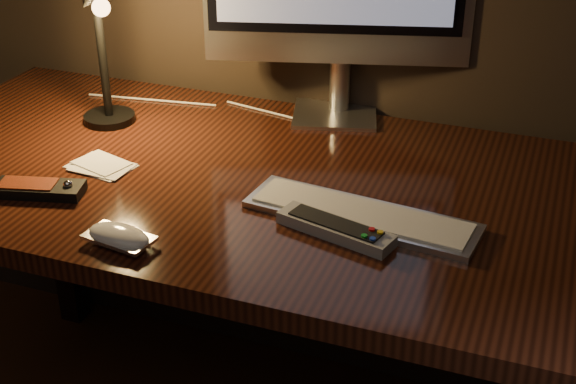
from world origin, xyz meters
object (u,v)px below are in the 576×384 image
(keyboard, at_px, (361,215))
(media_remote, at_px, (39,188))
(mouse, at_px, (119,238))
(tv_remote, at_px, (335,228))
(desk, at_px, (282,220))
(desk_lamp, at_px, (99,13))

(keyboard, xyz_separation_m, media_remote, (-0.58, -0.12, 0.00))
(mouse, relative_size, tv_remote, 0.54)
(desk, relative_size, mouse, 13.88)
(keyboard, bearing_deg, tv_remote, -105.51)
(keyboard, bearing_deg, desk_lamp, 169.47)
(desk, height_order, tv_remote, tv_remote)
(keyboard, height_order, mouse, mouse)
(desk, distance_m, keyboard, 0.29)
(desk, height_order, keyboard, keyboard)
(media_remote, bearing_deg, desk, 21.41)
(desk, xyz_separation_m, desk_lamp, (-0.40, 0.03, 0.38))
(desk, distance_m, desk_lamp, 0.56)
(mouse, relative_size, desk_lamp, 0.31)
(desk, distance_m, media_remote, 0.48)
(mouse, height_order, media_remote, media_remote)
(keyboard, height_order, media_remote, media_remote)
(desk, distance_m, tv_remote, 0.32)
(keyboard, distance_m, desk_lamp, 0.68)
(tv_remote, xyz_separation_m, desk_lamp, (-0.58, 0.25, 0.24))
(mouse, bearing_deg, keyboard, 40.54)
(desk, xyz_separation_m, mouse, (-0.14, -0.37, 0.14))
(keyboard, height_order, desk_lamp, desk_lamp)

